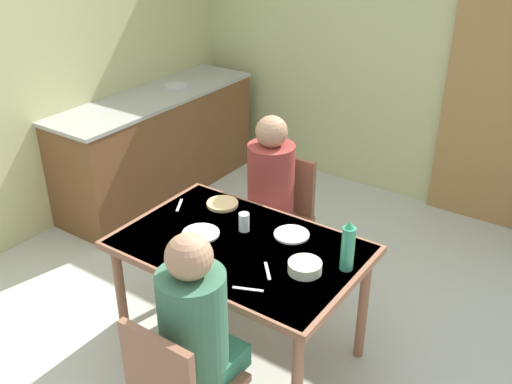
% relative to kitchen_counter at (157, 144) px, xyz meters
% --- Properties ---
extents(ground_plane, '(6.44, 6.44, 0.00)m').
position_rel_kitchen_counter_xyz_m(ground_plane, '(1.64, -1.27, -0.45)').
color(ground_plane, '#B6B9AD').
extents(wall_back, '(4.14, 0.10, 2.68)m').
position_rel_kitchen_counter_xyz_m(wall_back, '(1.64, 1.21, 0.89)').
color(wall_back, '#B3B881').
rests_on(wall_back, ground_plane).
extents(wall_left, '(0.10, 3.72, 2.68)m').
position_rel_kitchen_counter_xyz_m(wall_left, '(-0.33, -0.65, 0.89)').
color(wall_left, '#B6B77C').
rests_on(wall_left, ground_plane).
extents(door_wooden, '(0.80, 0.05, 2.00)m').
position_rel_kitchen_counter_xyz_m(door_wooden, '(2.48, 1.13, 0.55)').
color(door_wooden, olive).
rests_on(door_wooden, ground_plane).
extents(kitchen_counter, '(0.61, 1.97, 0.91)m').
position_rel_kitchen_counter_xyz_m(kitchen_counter, '(0.00, 0.00, 0.00)').
color(kitchen_counter, brown).
rests_on(kitchen_counter, ground_plane).
extents(dining_table, '(1.31, 0.86, 0.75)m').
position_rel_kitchen_counter_xyz_m(dining_table, '(1.81, -1.25, 0.22)').
color(dining_table, brown).
rests_on(dining_table, ground_plane).
extents(chair_far_diner, '(0.40, 0.40, 0.87)m').
position_rel_kitchen_counter_xyz_m(chair_far_diner, '(1.57, -0.47, 0.05)').
color(chair_far_diner, brown).
rests_on(chair_far_diner, ground_plane).
extents(person_near_diner, '(0.30, 0.37, 0.77)m').
position_rel_kitchen_counter_xyz_m(person_near_diner, '(2.04, -1.89, 0.33)').
color(person_near_diner, '#2F6D52').
rests_on(person_near_diner, ground_plane).
extents(person_far_diner, '(0.30, 0.37, 0.77)m').
position_rel_kitchen_counter_xyz_m(person_far_diner, '(1.57, -0.60, 0.33)').
color(person_far_diner, '#953B37').
rests_on(person_far_diner, ground_plane).
extents(water_bottle_green_near, '(0.07, 0.07, 0.27)m').
position_rel_kitchen_counter_xyz_m(water_bottle_green_near, '(2.37, -1.13, 0.42)').
color(water_bottle_green_near, '#328A68').
rests_on(water_bottle_green_near, dining_table).
extents(serving_bowl_center, '(0.17, 0.17, 0.05)m').
position_rel_kitchen_counter_xyz_m(serving_bowl_center, '(2.22, -1.26, 0.32)').
color(serving_bowl_center, '#E6EACA').
rests_on(serving_bowl_center, dining_table).
extents(dinner_plate_near_left, '(0.20, 0.20, 0.01)m').
position_rel_kitchen_counter_xyz_m(dinner_plate_near_left, '(1.99, -1.02, 0.30)').
color(dinner_plate_near_left, white).
rests_on(dinner_plate_near_left, dining_table).
extents(dinner_plate_near_right, '(0.21, 0.21, 0.01)m').
position_rel_kitchen_counter_xyz_m(dinner_plate_near_right, '(1.57, -1.29, 0.30)').
color(dinner_plate_near_right, white).
rests_on(dinner_plate_near_right, dining_table).
extents(drinking_glass_by_near_diner, '(0.06, 0.06, 0.11)m').
position_rel_kitchen_counter_xyz_m(drinking_glass_by_near_diner, '(1.74, -1.12, 0.35)').
color(drinking_glass_by_near_diner, silver).
rests_on(drinking_glass_by_near_diner, dining_table).
extents(drinking_glass_by_far_diner, '(0.06, 0.06, 0.09)m').
position_rel_kitchen_counter_xyz_m(drinking_glass_by_far_diner, '(1.84, -1.57, 0.34)').
color(drinking_glass_by_far_diner, silver).
rests_on(drinking_glass_by_far_diner, dining_table).
extents(bread_plate_sliced, '(0.19, 0.19, 0.02)m').
position_rel_kitchen_counter_xyz_m(bread_plate_sliced, '(1.47, -0.96, 0.30)').
color(bread_plate_sliced, '#DBB77A').
rests_on(bread_plate_sliced, dining_table).
extents(cutlery_knife_near, '(0.11, 0.12, 0.00)m').
position_rel_kitchen_counter_xyz_m(cutlery_knife_near, '(2.06, -1.37, 0.30)').
color(cutlery_knife_near, silver).
rests_on(cutlery_knife_near, dining_table).
extents(cutlery_fork_near, '(0.14, 0.07, 0.00)m').
position_rel_kitchen_counter_xyz_m(cutlery_fork_near, '(2.07, -1.55, 0.30)').
color(cutlery_fork_near, silver).
rests_on(cutlery_fork_near, dining_table).
extents(cutlery_knife_far, '(0.09, 0.14, 0.00)m').
position_rel_kitchen_counter_xyz_m(cutlery_knife_far, '(1.26, -1.11, 0.30)').
color(cutlery_knife_far, silver).
rests_on(cutlery_knife_far, dining_table).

